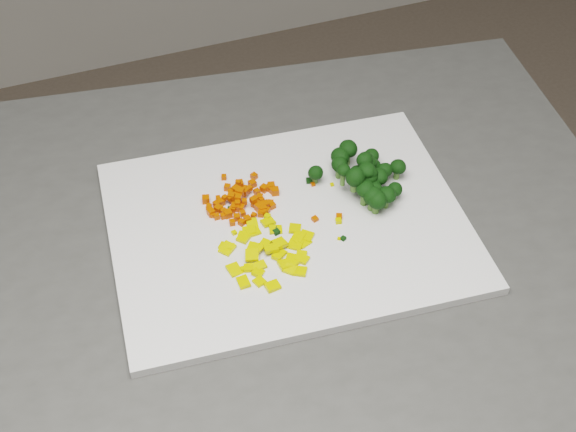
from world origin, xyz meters
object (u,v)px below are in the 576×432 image
object	(u,v)px
cutting_board	(288,225)
broccoli_pile	(358,173)
counter_block	(256,428)
pepper_pile	(271,251)
carrot_pile	(240,193)

from	to	relation	value
cutting_board	broccoli_pile	xyz separation A→B (m)	(0.10, 0.02, 0.03)
counter_block	broccoli_pile	size ratio (longest dim) A/B	8.40
pepper_pile	broccoli_pile	xyz separation A→B (m)	(0.14, 0.07, 0.02)
counter_block	carrot_pile	size ratio (longest dim) A/B	10.08
cutting_board	carrot_pile	size ratio (longest dim) A/B	4.50
counter_block	broccoli_pile	bearing A→B (deg)	4.61
carrot_pile	broccoli_pile	distance (m)	0.15
counter_block	carrot_pile	xyz separation A→B (m)	(0.01, 0.04, 0.47)
cutting_board	broccoli_pile	bearing A→B (deg)	13.05
carrot_pile	pepper_pile	world-z (taller)	carrot_pile
counter_block	carrot_pile	distance (m)	0.48
carrot_pile	broccoli_pile	size ratio (longest dim) A/B	0.83
pepper_pile	carrot_pile	bearing A→B (deg)	92.75
pepper_pile	cutting_board	bearing A→B (deg)	49.63
pepper_pile	counter_block	bearing A→B (deg)	104.92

